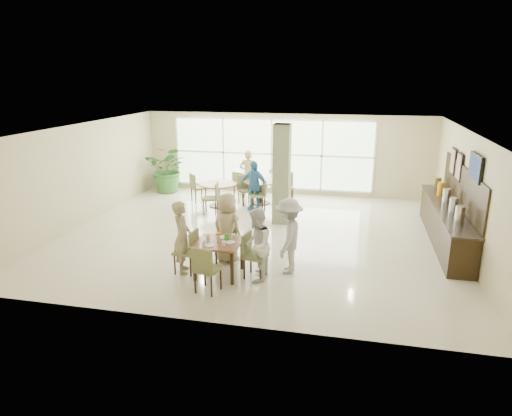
% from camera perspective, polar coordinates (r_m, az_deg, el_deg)
% --- Properties ---
extents(ground, '(10.00, 10.00, 0.00)m').
position_cam_1_polar(ground, '(12.07, 0.31, -3.39)').
color(ground, beige).
rests_on(ground, ground).
extents(room_shell, '(10.00, 10.00, 10.00)m').
position_cam_1_polar(room_shell, '(11.61, 0.32, 4.55)').
color(room_shell, white).
rests_on(room_shell, ground).
extents(window_bank, '(7.00, 0.04, 7.00)m').
position_cam_1_polar(window_bank, '(16.06, 1.95, 6.75)').
color(window_bank, silver).
rests_on(window_bank, ground).
extents(column, '(0.45, 0.45, 2.80)m').
position_cam_1_polar(column, '(12.75, 3.22, 4.21)').
color(column, '#6D7451').
rests_on(column, ground).
extents(main_table, '(0.94, 0.94, 0.75)m').
position_cam_1_polar(main_table, '(9.55, -4.71, -4.72)').
color(main_table, brown).
rests_on(main_table, ground).
extents(round_table_left, '(1.21, 1.21, 0.75)m').
position_cam_1_polar(round_table_left, '(14.61, -4.76, 2.50)').
color(round_table_left, brown).
rests_on(round_table_left, ground).
extents(round_table_right, '(1.11, 1.11, 0.75)m').
position_cam_1_polar(round_table_right, '(14.87, 0.58, 2.73)').
color(round_table_right, brown).
rests_on(round_table_right, ground).
extents(chairs_main_table, '(2.00, 2.00, 0.95)m').
position_cam_1_polar(chairs_main_table, '(9.60, -4.68, -5.74)').
color(chairs_main_table, olive).
rests_on(chairs_main_table, ground).
extents(chairs_table_left, '(2.25, 1.78, 0.95)m').
position_cam_1_polar(chairs_table_left, '(14.61, -4.73, 2.02)').
color(chairs_table_left, olive).
rests_on(chairs_table_left, ground).
extents(chairs_table_right, '(2.12, 1.75, 0.95)m').
position_cam_1_polar(chairs_table_right, '(14.91, 0.76, 2.37)').
color(chairs_table_right, olive).
rests_on(chairs_table_right, ground).
extents(tabletop_clutter, '(0.67, 0.74, 0.21)m').
position_cam_1_polar(tabletop_clutter, '(9.48, -4.64, -3.88)').
color(tabletop_clutter, white).
rests_on(tabletop_clutter, main_table).
extents(buffet_counter, '(0.64, 4.70, 1.95)m').
position_cam_1_polar(buffet_counter, '(12.35, 22.68, -1.53)').
color(buffet_counter, black).
rests_on(buffet_counter, ground).
extents(wall_tv, '(0.06, 1.00, 0.58)m').
position_cam_1_polar(wall_tv, '(10.98, 25.75, 4.62)').
color(wall_tv, black).
rests_on(wall_tv, ground).
extents(framed_art_a, '(0.05, 0.55, 0.70)m').
position_cam_1_polar(framed_art_a, '(12.57, 24.07, 4.72)').
color(framed_art_a, black).
rests_on(framed_art_a, ground).
extents(framed_art_b, '(0.05, 0.55, 0.70)m').
position_cam_1_polar(framed_art_b, '(13.34, 23.43, 5.40)').
color(framed_art_b, black).
rests_on(framed_art_b, ground).
extents(potted_plant, '(1.60, 1.60, 1.67)m').
position_cam_1_polar(potted_plant, '(16.60, -10.88, 4.80)').
color(potted_plant, '#316729').
rests_on(potted_plant, ground).
extents(teen_left, '(0.55, 0.67, 1.57)m').
position_cam_1_polar(teen_left, '(9.75, -9.22, -3.61)').
color(teen_left, tan).
rests_on(teen_left, ground).
extents(teen_far, '(0.88, 0.71, 1.58)m').
position_cam_1_polar(teen_far, '(10.23, -3.67, -2.44)').
color(teen_far, tan).
rests_on(teen_far, ground).
extents(teen_right, '(0.62, 0.77, 1.52)m').
position_cam_1_polar(teen_right, '(9.25, 0.05, -4.65)').
color(teen_right, white).
rests_on(teen_right, ground).
extents(teen_standing, '(0.64, 1.08, 1.63)m').
position_cam_1_polar(teen_standing, '(9.63, 4.08, -3.49)').
color(teen_standing, '#AEAEB1').
rests_on(teen_standing, ground).
extents(adult_a, '(1.00, 0.71, 1.54)m').
position_cam_1_polar(adult_a, '(14.15, -0.29, 2.84)').
color(adult_a, teal).
rests_on(adult_a, ground).
extents(adult_b, '(1.37, 1.84, 1.82)m').
position_cam_1_polar(adult_b, '(14.59, 3.34, 3.79)').
color(adult_b, white).
rests_on(adult_b, ground).
extents(adult_standing, '(0.64, 0.47, 1.64)m').
position_cam_1_polar(adult_standing, '(15.57, -0.99, 4.28)').
color(adult_standing, tan).
rests_on(adult_standing, ground).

